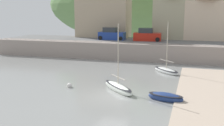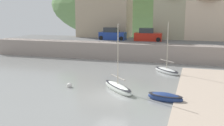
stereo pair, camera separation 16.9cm
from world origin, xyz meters
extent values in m
cube|color=gray|center=(0.00, 0.00, -0.03)|extent=(48.00, 40.00, 0.06)
cube|color=gray|center=(0.00, 17.00, 1.20)|extent=(48.00, 2.40, 2.40)
cube|color=#606060|center=(0.00, 20.70, 2.35)|extent=(48.00, 9.00, 0.10)
ellipsoid|color=#678E51|center=(5.68, 55.20, 8.71)|extent=(80.00, 44.00, 24.88)
cube|color=tan|center=(-9.09, 25.20, 6.95)|extent=(8.99, 4.50, 9.10)
cube|color=tan|center=(2.86, 25.20, 5.71)|extent=(6.31, 4.31, 6.62)
cube|color=beige|center=(7.90, 25.20, 5.41)|extent=(6.61, 4.37, 6.02)
cube|color=gray|center=(10.45, 29.20, 7.76)|extent=(2.80, 2.80, 10.71)
ellipsoid|color=white|center=(3.37, 10.19, 0.18)|extent=(3.54, 3.64, 0.64)
ellipsoid|color=black|center=(3.37, 10.19, 0.35)|extent=(3.47, 3.57, 0.12)
cylinder|color=#B2A893|center=(3.37, 10.19, 3.08)|extent=(0.09, 0.09, 5.17)
cylinder|color=gray|center=(3.37, 10.19, 1.36)|extent=(1.78, 1.86, 0.07)
ellipsoid|color=white|center=(0.03, 1.73, 0.23)|extent=(3.79, 3.87, 0.82)
ellipsoid|color=black|center=(0.03, 1.73, 0.45)|extent=(3.71, 3.80, 0.12)
cylinder|color=#B2A893|center=(0.03, 1.73, 3.24)|extent=(0.09, 0.09, 5.20)
cylinder|color=gray|center=(0.03, 1.73, 1.21)|extent=(1.78, 1.84, 0.07)
ellipsoid|color=navy|center=(4.30, 0.32, 0.21)|extent=(3.05, 1.82, 0.77)
ellipsoid|color=black|center=(4.30, 0.32, 0.42)|extent=(2.99, 1.78, 0.12)
cube|color=navy|center=(-6.23, 20.70, 3.00)|extent=(4.14, 1.79, 1.20)
cube|color=#282D33|center=(-6.48, 20.70, 3.95)|extent=(2.13, 1.55, 0.80)
cylinder|color=black|center=(-4.58, 21.50, 2.72)|extent=(0.64, 0.22, 0.64)
cylinder|color=black|center=(-4.58, 19.90, 2.72)|extent=(0.64, 0.22, 0.64)
cylinder|color=black|center=(-7.88, 21.50, 2.72)|extent=(0.64, 0.22, 0.64)
cylinder|color=black|center=(-7.88, 19.90, 2.72)|extent=(0.64, 0.22, 0.64)
cube|color=red|center=(-0.61, 20.70, 3.00)|extent=(4.21, 1.98, 1.20)
cube|color=#282D33|center=(-0.86, 20.70, 3.95)|extent=(2.20, 1.64, 0.80)
cylinder|color=black|center=(1.04, 21.50, 2.72)|extent=(0.64, 0.22, 0.64)
cylinder|color=black|center=(1.04, 19.90, 2.72)|extent=(0.64, 0.22, 0.64)
cylinder|color=black|center=(-2.26, 21.50, 2.72)|extent=(0.64, 0.22, 0.64)
cylinder|color=black|center=(-2.26, 19.90, 2.72)|extent=(0.64, 0.22, 0.64)
sphere|color=silver|center=(-4.52, 1.51, 0.15)|extent=(0.49, 0.49, 0.49)
camera|label=1|loc=(6.20, -20.62, 6.91)|focal=43.97mm
camera|label=2|loc=(6.36, -20.57, 6.91)|focal=43.97mm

